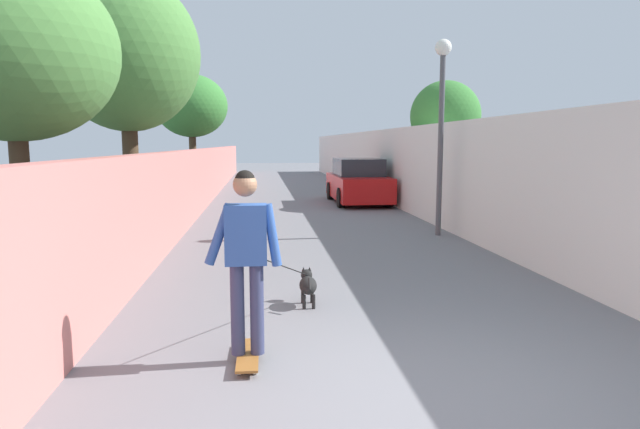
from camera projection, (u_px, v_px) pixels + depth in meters
The scene contains 12 objects.
ground_plane at pixel (300, 205), 18.05m from camera, with size 80.00×80.00×0.00m, color slate.
wall_left at pixel (195, 182), 15.60m from camera, with size 48.00×0.30×1.89m, color #CC726B.
fence_right at pixel (410, 169), 16.26m from camera, with size 48.00×0.30×2.55m, color silver.
tree_left_near at pixel (126, 55), 10.71m from camera, with size 2.92×2.92×5.39m.
tree_left_mid at pixel (12, 51), 6.34m from camera, with size 2.46×2.46×4.24m.
tree_right_far at pixel (445, 116), 17.18m from camera, with size 2.23×2.23×4.05m.
tree_left_distant at pixel (191, 106), 22.06m from camera, with size 2.95×2.95×4.87m.
lamp_post at pixel (442, 103), 11.75m from camera, with size 0.36×0.36×4.29m.
skateboard at pixel (248, 355), 5.07m from camera, with size 0.80×0.21×0.08m.
person_skateboarder at pixel (246, 248), 4.94m from camera, with size 0.23×0.71×1.73m.
dog at pixel (308, 284), 6.83m from camera, with size 2.05×0.84×1.06m.
car_near at pixel (358, 182), 18.66m from camera, with size 4.22×1.80×1.54m.
Camera 1 is at (-3.90, 1.31, 2.05)m, focal length 30.19 mm.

